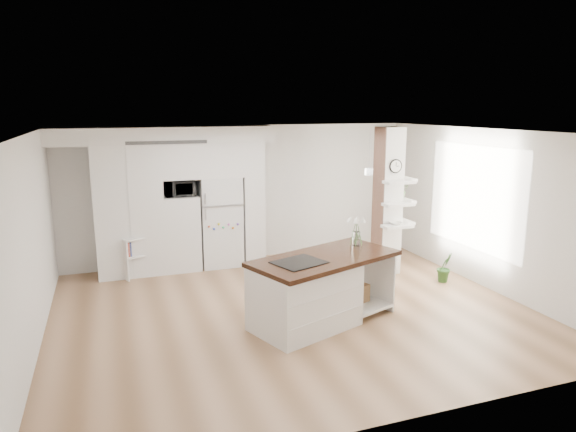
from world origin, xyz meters
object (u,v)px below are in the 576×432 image
kitchen_island (311,291)px  bookshelf (141,258)px  refrigerator (220,221)px  floor_plant_a (445,267)px

kitchen_island → bookshelf: 3.75m
refrigerator → kitchen_island: (0.60, -3.26, -0.37)m
refrigerator → floor_plant_a: refrigerator is taller
kitchen_island → bookshelf: kitchen_island is taller
kitchen_island → floor_plant_a: kitchen_island is taller
bookshelf → floor_plant_a: bookshelf is taller
bookshelf → refrigerator: bearing=-15.1°
refrigerator → floor_plant_a: (3.52, -2.33, -0.61)m
floor_plant_a → refrigerator: bearing=146.6°
refrigerator → floor_plant_a: bearing=-33.4°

